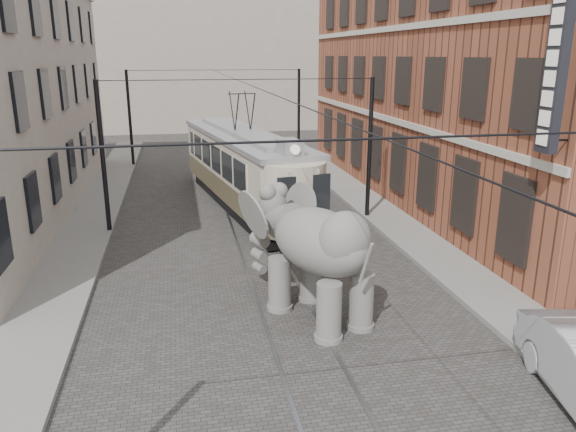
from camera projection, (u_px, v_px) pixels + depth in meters
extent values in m
plane|color=#3F3D3A|center=(273.00, 280.00, 17.55)|extent=(120.00, 120.00, 0.00)
cube|color=slate|center=(448.00, 264.00, 18.65)|extent=(2.00, 60.00, 0.15)
cube|color=slate|center=(56.00, 295.00, 16.31)|extent=(2.00, 60.00, 0.15)
cube|color=brown|center=(467.00, 74.00, 26.40)|extent=(8.00, 26.00, 12.00)
cube|color=gray|center=(202.00, 53.00, 53.23)|extent=(28.00, 10.00, 14.00)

